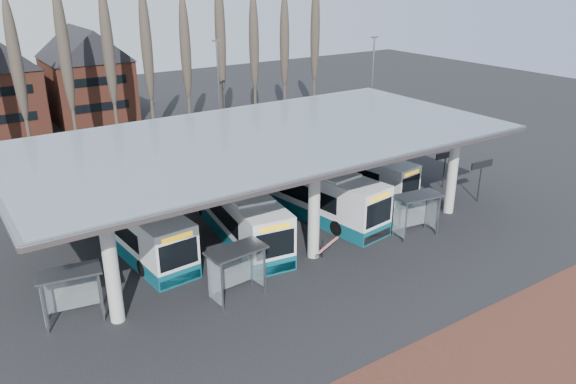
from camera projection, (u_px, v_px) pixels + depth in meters
ground at (339, 273)px, 32.12m from camera, size 140.00×140.00×0.00m
station_canopy at (264, 144)px, 36.20m from camera, size 32.00×16.00×6.34m
poplar_row at (129, 52)px, 54.35m from camera, size 45.10×1.10×14.50m
lamp_post_b at (219, 92)px, 53.32m from camera, size 0.80×0.16×10.17m
lamp_post_c at (372, 86)px, 55.94m from camera, size 0.80×0.16×10.17m
bus_0 at (131, 222)px, 34.87m from camera, size 3.58×12.47×3.42m
bus_1 at (235, 209)px, 36.65m from camera, size 4.38×12.77×3.48m
bus_2 at (307, 189)px, 39.79m from camera, size 4.56×13.18×3.59m
bus_3 at (353, 169)px, 44.48m from camera, size 3.82×11.27×3.07m
shelter_0 at (70, 284)px, 27.18m from camera, size 3.21×2.00×2.78m
shelter_1 at (235, 261)px, 29.12m from camera, size 3.22×1.80×2.88m
shelter_2 at (416, 205)px, 36.13m from camera, size 3.22×1.93×2.83m
info_sign_0 at (482, 168)px, 41.15m from camera, size 2.13×0.22×3.17m
info_sign_1 at (445, 158)px, 43.85m from camera, size 1.99×0.23×2.96m
barrier at (327, 246)px, 33.27m from camera, size 2.25×1.14×1.21m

